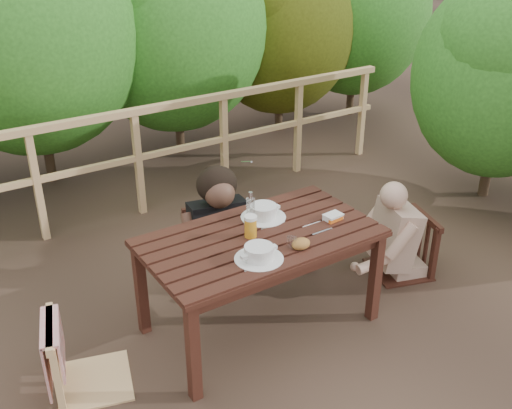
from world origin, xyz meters
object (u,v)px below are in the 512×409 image
bottle (251,208)px  woman (211,185)px  chair_far (213,218)px  soup_near (259,253)px  table (260,282)px  bread_roll (301,244)px  beer_glass (251,227)px  chair_left (85,323)px  butter_tub (333,218)px  diner_right (410,197)px  chair_right (404,221)px  soup_far (263,212)px  tumbler (292,243)px

bottle → woman: bearing=83.0°
chair_far → soup_near: (-0.29, -1.09, 0.33)m
table → bread_roll: (0.12, -0.26, 0.38)m
beer_glass → chair_left: bearing=176.9°
table → butter_tub: (0.52, -0.09, 0.37)m
butter_tub → soup_near: bearing=-173.2°
chair_far → diner_right: bearing=-23.5°
chair_far → bottle: bearing=-84.1°
woman → bottle: woman is taller
chair_right → soup_far: 1.20m
diner_right → soup_near: diner_right is taller
chair_far → bottle: (-0.09, -0.68, 0.40)m
bottle → soup_near: bearing=-116.5°
tumbler → soup_near: bearing=-178.4°
chair_left → tumbler: 1.30m
chair_left → chair_far: size_ratio=1.09×
chair_far → soup_near: 1.17m
bottle → butter_tub: size_ratio=1.88×
butter_tub → chair_left: bearing=169.4°
diner_right → bottle: size_ratio=5.42×
chair_far → beer_glass: size_ratio=5.20×
tumbler → chair_far: bearing=87.7°
woman → beer_glass: 0.88m
woman → butter_tub: size_ratio=11.04×
table → tumbler: bearing=-70.5°
chair_left → diner_right: size_ratio=0.71×
chair_right → beer_glass: chair_right is taller
diner_right → tumbler: 1.26m
chair_far → beer_glass: bearing=-89.6°
chair_left → chair_right: bearing=-76.7°
chair_far → butter_tub: (0.40, -0.94, 0.31)m
bread_roll → chair_right: bearing=11.2°
chair_right → bread_roll: 1.22m
soup_far → beer_glass: beer_glass is taller
bread_roll → soup_far: bearing=86.7°
chair_far → butter_tub: bearing=-54.2°
chair_far → tumbler: size_ratio=10.58×
soup_near → soup_far: 0.53m
soup_near → bread_roll: size_ratio=2.40×
butter_tub → chair_far: bearing=107.8°
table → chair_far: bearing=81.7°
chair_left → butter_tub: (1.67, -0.17, 0.27)m
beer_glass → butter_tub: (0.58, -0.11, -0.05)m
table → soup_far: size_ratio=4.91×
chair_far → soup_far: size_ratio=2.71×
chair_far → chair_right: bearing=-24.2°
table → tumbler: size_ratio=19.18×
table → beer_glass: 0.43m
soup_near → beer_glass: bearing=67.8°
bottle → tumbler: 0.41m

